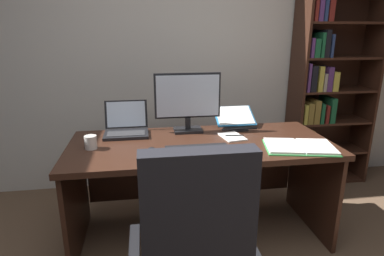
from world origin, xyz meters
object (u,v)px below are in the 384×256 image
at_px(keyboard, 198,150).
at_px(laptop, 126,127).
at_px(desk, 199,163).
at_px(open_binder, 300,147).
at_px(pen, 235,135).
at_px(computer_mouse, 152,151).
at_px(reading_stand_with_book, 235,118).
at_px(coffee_mug, 91,142).
at_px(bookshelf, 324,91).
at_px(monitor, 188,102).
at_px(notepad, 232,137).

bearing_deg(keyboard, laptop, 136.02).
distance_m(desk, keyboard, 0.34).
height_order(open_binder, pen, open_binder).
height_order(laptop, computer_mouse, laptop).
distance_m(reading_stand_with_book, coffee_mug, 1.16).
xyz_separation_m(bookshelf, open_binder, (-0.75, -1.02, -0.17)).
xyz_separation_m(monitor, reading_stand_with_book, (0.40, 0.07, -0.16)).
height_order(monitor, laptop, monitor).
relative_size(bookshelf, pen, 13.70).
distance_m(bookshelf, laptop, 1.99).
relative_size(monitor, computer_mouse, 4.94).
height_order(laptop, notepad, laptop).
bearing_deg(bookshelf, reading_stand_with_book, -157.01).
bearing_deg(laptop, open_binder, -23.58).
height_order(monitor, pen, monitor).
bearing_deg(coffee_mug, open_binder, -8.56).
bearing_deg(desk, bookshelf, 26.99).
relative_size(desk, notepad, 8.88).
xyz_separation_m(bookshelf, notepad, (-1.13, -0.72, -0.18)).
distance_m(computer_mouse, pen, 0.67).
height_order(bookshelf, open_binder, bookshelf).
bearing_deg(reading_stand_with_book, notepad, -109.48).
distance_m(bookshelf, coffee_mug, 2.29).
height_order(open_binder, notepad, open_binder).
xyz_separation_m(reading_stand_with_book, notepad, (-0.10, -0.28, -0.07)).
xyz_separation_m(reading_stand_with_book, pen, (-0.08, -0.28, -0.06)).
xyz_separation_m(monitor, coffee_mug, (-0.70, -0.30, -0.19)).
bearing_deg(keyboard, open_binder, -4.13).
bearing_deg(coffee_mug, computer_mouse, -21.70).
distance_m(laptop, open_binder, 1.28).
bearing_deg(pen, keyboard, -142.54).
bearing_deg(open_binder, reading_stand_with_book, 129.16).
xyz_separation_m(desk, notepad, (0.25, -0.01, 0.20)).
bearing_deg(desk, coffee_mug, -172.47).
relative_size(keyboard, computer_mouse, 4.04).
xyz_separation_m(bookshelf, pen, (-1.11, -0.72, -0.17)).
relative_size(bookshelf, monitor, 3.73).
height_order(desk, reading_stand_with_book, reading_stand_with_book).
bearing_deg(desk, notepad, -2.35).
height_order(keyboard, computer_mouse, computer_mouse).
relative_size(laptop, computer_mouse, 3.18).
bearing_deg(laptop, keyboard, -43.98).
distance_m(desk, computer_mouse, 0.49).
height_order(bookshelf, monitor, bookshelf).
xyz_separation_m(notepad, pen, (0.02, 0.00, 0.01)).
height_order(laptop, coffee_mug, laptop).
bearing_deg(reading_stand_with_book, monitor, -170.28).
xyz_separation_m(monitor, pen, (0.33, -0.21, -0.22)).
relative_size(computer_mouse, pen, 0.74).
distance_m(computer_mouse, open_binder, 0.99).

